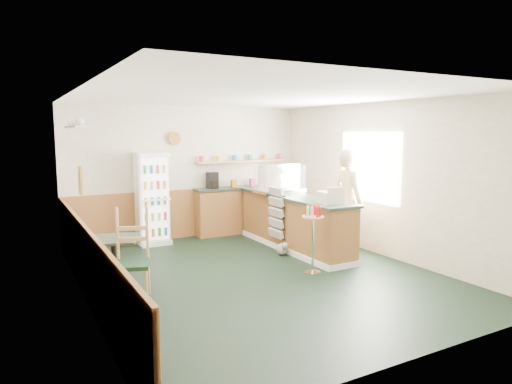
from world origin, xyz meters
TOP-DOWN VIEW (x-y plane):
  - ground at (0.00, 0.00)m, footprint 6.00×6.00m
  - room_envelope at (-0.23, 0.73)m, footprint 5.04×6.02m
  - service_counter at (1.35, 1.07)m, footprint 0.68×3.01m
  - back_counter at (1.19, 2.80)m, footprint 2.24×0.42m
  - drinks_fridge at (-0.85, 2.74)m, footprint 0.59×0.52m
  - display_case at (1.35, 1.60)m, footprint 0.94×0.49m
  - cash_register at (1.35, 0.02)m, footprint 0.36×0.38m
  - shopkeeper at (2.05, 0.37)m, footprint 0.50×0.66m
  - condiment_stand at (0.78, -0.31)m, footprint 0.34×0.34m
  - newspaper_rack at (0.99, 1.13)m, footprint 0.10×0.48m
  - cafe_table at (-2.05, 0.52)m, footprint 0.82×0.82m
  - cafe_chair at (-1.95, -0.03)m, footprint 0.57×0.58m
  - dog_doorstop at (0.93, 0.79)m, footprint 0.21×0.27m

SIDE VIEW (x-z plane):
  - ground at x=0.00m, z-range 0.00..0.00m
  - dog_doorstop at x=0.93m, z-range -0.01..0.24m
  - service_counter at x=1.35m, z-range -0.04..0.97m
  - cafe_table at x=-2.05m, z-range 0.14..0.85m
  - back_counter at x=1.19m, z-range -0.30..1.39m
  - cafe_chair at x=-1.95m, z-range 0.03..1.23m
  - condiment_stand at x=0.78m, z-range 0.18..1.23m
  - newspaper_rack at x=0.99m, z-range 0.23..1.18m
  - drinks_fridge at x=-0.85m, z-range 0.00..1.78m
  - shopkeeper at x=2.05m, z-range 0.00..1.89m
  - cash_register at x=1.35m, z-range 1.01..1.20m
  - display_case at x=1.35m, z-range 1.01..1.54m
  - room_envelope at x=-0.23m, z-range 0.16..2.88m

